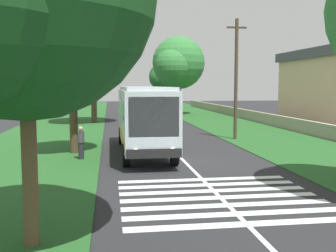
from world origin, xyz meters
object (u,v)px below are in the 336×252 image
(utility_pole, at_px, (236,78))
(roadside_tree_left_1, at_px, (70,51))
(trailing_car_1, at_px, (153,111))
(trailing_minibus_0, at_px, (140,98))
(coach_bus, at_px, (143,115))
(roadside_tree_right_1, at_px, (162,77))
(roadside_tree_left_0, at_px, (91,54))
(pedestrian, at_px, (81,142))
(trailing_car_3, at_px, (143,106))
(roadside_tree_right_0, at_px, (177,64))
(trailing_car_0, at_px, (166,116))
(trailing_car_2, at_px, (151,108))

(utility_pole, bearing_deg, roadside_tree_left_1, 112.21)
(roadside_tree_left_1, bearing_deg, trailing_car_1, -15.33)
(trailing_minibus_0, height_order, roadside_tree_left_1, roadside_tree_left_1)
(coach_bus, bearing_deg, roadside_tree_right_1, -8.56)
(roadside_tree_left_0, relative_size, pedestrian, 6.35)
(trailing_car_3, relative_size, roadside_tree_right_0, 0.42)
(utility_pole, distance_m, pedestrian, 12.68)
(roadside_tree_left_0, xyz_separation_m, roadside_tree_left_1, (-18.82, 0.34, -1.25))
(roadside_tree_left_1, distance_m, pedestrian, 5.28)
(trailing_car_0, height_order, utility_pole, utility_pole)
(trailing_car_1, relative_size, roadside_tree_left_0, 0.40)
(coach_bus, xyz_separation_m, trailing_car_3, (40.96, -3.34, -1.48))
(trailing_car_1, relative_size, trailing_car_3, 1.00)
(roadside_tree_right_0, xyz_separation_m, roadside_tree_right_1, (16.90, -0.13, -1.37))
(trailing_car_0, distance_m, trailing_car_3, 22.82)
(trailing_car_1, bearing_deg, roadside_tree_right_1, -10.49)
(roadside_tree_left_1, bearing_deg, pedestrian, -163.81)
(roadside_tree_left_0, distance_m, roadside_tree_left_1, 18.86)
(trailing_car_0, bearing_deg, trailing_car_1, 2.60)
(roadside_tree_left_0, bearing_deg, trailing_car_2, -28.35)
(roadside_tree_left_1, relative_size, roadside_tree_right_0, 0.79)
(trailing_car_1, height_order, trailing_car_3, same)
(coach_bus, height_order, trailing_car_0, coach_bus)
(coach_bus, xyz_separation_m, roadside_tree_left_0, (19.12, 3.64, 4.79))
(trailing_car_2, xyz_separation_m, roadside_tree_left_1, (-32.70, 7.84, 5.02))
(roadside_tree_right_1, xyz_separation_m, pedestrian, (-48.96, 10.45, -4.29))
(roadside_tree_right_0, bearing_deg, trailing_car_1, 128.58)
(trailing_car_0, bearing_deg, roadside_tree_left_0, 82.59)
(trailing_car_2, bearing_deg, utility_pole, -173.85)
(roadside_tree_left_1, height_order, roadside_tree_right_0, roadside_tree_right_0)
(trailing_car_1, relative_size, pedestrian, 2.54)
(roadside_tree_left_1, relative_size, pedestrian, 4.77)
(trailing_car_2, height_order, trailing_car_3, same)
(roadside_tree_left_1, xyz_separation_m, roadside_tree_right_0, (29.90, -10.95, 0.88))
(roadside_tree_right_1, distance_m, pedestrian, 50.25)
(trailing_car_1, xyz_separation_m, roadside_tree_left_0, (-8.28, 7.08, 6.27))
(roadside_tree_left_1, bearing_deg, trailing_minibus_0, -8.57)
(coach_bus, bearing_deg, utility_pole, -55.46)
(trailing_car_2, distance_m, roadside_tree_right_0, 7.23)
(trailing_car_0, height_order, roadside_tree_right_1, roadside_tree_right_1)
(trailing_car_0, bearing_deg, utility_pole, -167.23)
(trailing_car_0, height_order, trailing_car_3, same)
(trailing_minibus_0, xyz_separation_m, roadside_tree_left_1, (-50.98, 7.68, 4.14))
(roadside_tree_right_1, distance_m, utility_pole, 42.37)
(trailing_car_2, relative_size, roadside_tree_right_1, 0.56)
(trailing_car_2, bearing_deg, roadside_tree_left_0, 151.65)
(coach_bus, distance_m, pedestrian, 4.03)
(trailing_minibus_0, relative_size, pedestrian, 3.55)
(roadside_tree_left_0, xyz_separation_m, pedestrian, (-20.97, -0.28, -6.03))
(trailing_minibus_0, xyz_separation_m, utility_pole, (-46.53, -3.20, 2.81))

